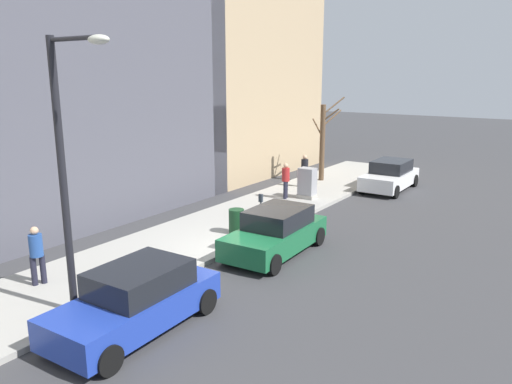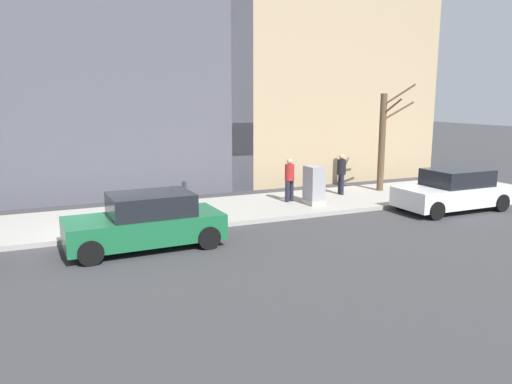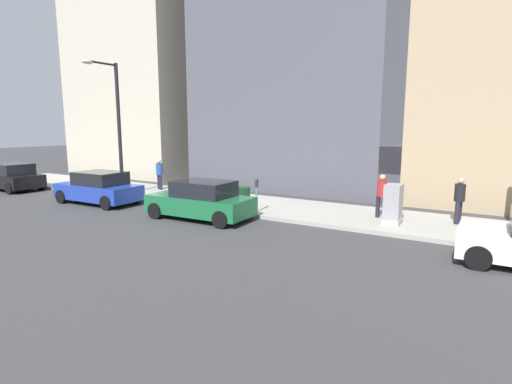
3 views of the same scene
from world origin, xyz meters
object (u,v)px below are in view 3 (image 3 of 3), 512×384
object	(u,v)px
utility_box	(393,205)
office_tower_right	(157,57)
pedestrian_midblock	(382,193)
parked_car_blue	(99,188)
parked_car_black	(11,177)
trash_bin	(244,197)
pedestrian_far_corner	(159,173)
parking_meter	(256,192)
pedestrian_near_meter	(459,198)
parked_car_green	(201,201)
streetlamp	(114,118)

from	to	relation	value
utility_box	office_tower_right	distance (m)	23.70
pedestrian_midblock	parked_car_blue	bearing A→B (deg)	-3.32
parked_car_black	pedestrian_midblock	bearing A→B (deg)	-79.45
trash_bin	pedestrian_far_corner	bearing A→B (deg)	74.74
parked_car_black	utility_box	distance (m)	20.79
parking_meter	pedestrian_far_corner	size ratio (longest dim) A/B	0.81
parked_car_black	pedestrian_near_meter	bearing A→B (deg)	-79.39
parking_meter	pedestrian_far_corner	distance (m)	7.98
parked_car_blue	parked_car_black	size ratio (longest dim) A/B	1.00
parked_car_blue	office_tower_right	xyz separation A→B (m)	(11.64, 7.44, 8.21)
parked_car_green	trash_bin	bearing A→B (deg)	-18.90
utility_box	pedestrian_near_meter	world-z (taller)	pedestrian_near_meter
trash_bin	pedestrian_far_corner	size ratio (longest dim) A/B	0.54
parked_car_blue	trash_bin	distance (m)	7.08
parked_car_blue	pedestrian_far_corner	distance (m)	3.95
parked_car_green	utility_box	size ratio (longest dim) A/B	2.98
pedestrian_midblock	streetlamp	bearing A→B (deg)	-10.22
parked_car_blue	pedestrian_near_meter	distance (m)	15.35
parked_car_blue	pedestrian_midblock	bearing A→B (deg)	-76.46
parking_meter	trash_bin	size ratio (longest dim) A/B	1.50
parked_car_green	pedestrian_midblock	xyz separation A→B (m)	(3.29, -6.13, 0.35)
parked_car_green	utility_box	world-z (taller)	utility_box
utility_box	streetlamp	world-z (taller)	streetlamp
trash_bin	pedestrian_midblock	xyz separation A→B (m)	(1.21, -5.50, 0.49)
utility_box	streetlamp	xyz separation A→B (m)	(-1.02, 13.30, 3.17)
pedestrian_far_corner	office_tower_right	bearing A→B (deg)	153.58
streetlamp	pedestrian_far_corner	distance (m)	3.85
parking_meter	parked_car_green	bearing A→B (deg)	136.54
parked_car_green	office_tower_right	world-z (taller)	office_tower_right
utility_box	pedestrian_near_meter	size ratio (longest dim) A/B	0.86
parked_car_black	trash_bin	distance (m)	14.68
parked_car_blue	pedestrian_near_meter	bearing A→B (deg)	-77.41
pedestrian_near_meter	pedestrian_far_corner	xyz separation A→B (m)	(0.18, 14.85, 0.00)
pedestrian_near_meter	pedestrian_midblock	size ratio (longest dim) A/B	1.00
parked_car_black	parking_meter	bearing A→B (deg)	-82.80
parked_car_blue	parking_meter	xyz separation A→B (m)	(1.65, -7.68, 0.24)
utility_box	office_tower_right	size ratio (longest dim) A/B	0.08
streetlamp	pedestrian_midblock	size ratio (longest dim) A/B	3.92
parking_meter	trash_bin	world-z (taller)	parking_meter
pedestrian_midblock	pedestrian_far_corner	world-z (taller)	same
pedestrian_near_meter	office_tower_right	distance (m)	24.95
parked_car_blue	utility_box	distance (m)	13.10
streetlamp	trash_bin	size ratio (longest dim) A/B	7.22
parking_meter	utility_box	bearing A→B (deg)	-80.70
pedestrian_far_corner	office_tower_right	world-z (taller)	office_tower_right
pedestrian_midblock	pedestrian_far_corner	distance (m)	12.24
parked_car_black	trash_bin	size ratio (longest dim) A/B	4.71
pedestrian_near_meter	parked_car_blue	bearing A→B (deg)	117.43
parked_car_blue	parked_car_black	xyz separation A→B (m)	(0.08, 7.78, 0.00)
parked_car_blue	office_tower_right	bearing A→B (deg)	31.05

